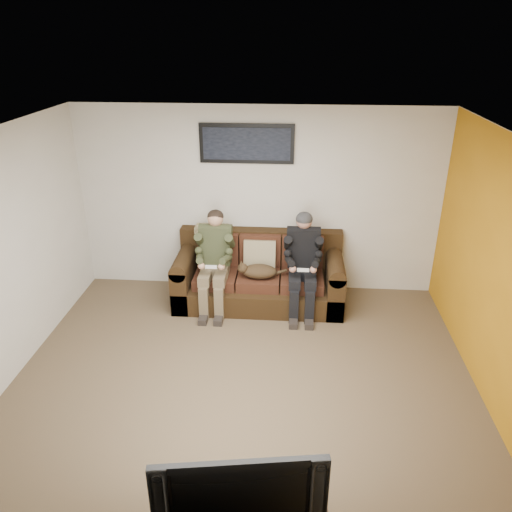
# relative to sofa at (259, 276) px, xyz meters

# --- Properties ---
(floor) EXTENTS (5.00, 5.00, 0.00)m
(floor) POSITION_rel_sofa_xyz_m (-0.05, -1.83, -0.35)
(floor) COLOR brown
(floor) RESTS_ON ground
(ceiling) EXTENTS (5.00, 5.00, 0.00)m
(ceiling) POSITION_rel_sofa_xyz_m (-0.05, -1.83, 2.25)
(ceiling) COLOR silver
(ceiling) RESTS_ON ground
(wall_back) EXTENTS (5.00, 0.00, 5.00)m
(wall_back) POSITION_rel_sofa_xyz_m (-0.05, 0.42, 0.95)
(wall_back) COLOR beige
(wall_back) RESTS_ON ground
(wall_front) EXTENTS (5.00, 0.00, 5.00)m
(wall_front) POSITION_rel_sofa_xyz_m (-0.05, -4.08, 0.95)
(wall_front) COLOR beige
(wall_front) RESTS_ON ground
(wall_right) EXTENTS (0.00, 4.50, 4.50)m
(wall_right) POSITION_rel_sofa_xyz_m (2.45, -1.83, 0.95)
(wall_right) COLOR beige
(wall_right) RESTS_ON ground
(accent_wall_right) EXTENTS (0.00, 4.50, 4.50)m
(accent_wall_right) POSITION_rel_sofa_xyz_m (2.44, -1.83, 0.95)
(accent_wall_right) COLOR #BC7A12
(accent_wall_right) RESTS_ON ground
(sofa) EXTENTS (2.26, 0.98, 0.93)m
(sofa) POSITION_rel_sofa_xyz_m (0.00, 0.00, 0.00)
(sofa) COLOR black
(sofa) RESTS_ON ground
(throw_pillow) EXTENTS (0.43, 0.21, 0.43)m
(throw_pillow) POSITION_rel_sofa_xyz_m (0.00, 0.04, 0.31)
(throw_pillow) COLOR #968662
(throw_pillow) RESTS_ON sofa
(throw_blanket) EXTENTS (0.46, 0.23, 0.08)m
(throw_blanket) POSITION_rel_sofa_xyz_m (-0.69, 0.28, 0.58)
(throw_blanket) COLOR #BBB489
(throw_blanket) RESTS_ON sofa
(person_left) EXTENTS (0.51, 0.87, 1.31)m
(person_left) POSITION_rel_sofa_xyz_m (-0.58, -0.19, 0.39)
(person_left) COLOR brown
(person_left) RESTS_ON sofa
(person_right) EXTENTS (0.51, 0.86, 1.32)m
(person_right) POSITION_rel_sofa_xyz_m (0.58, -0.19, 0.39)
(person_right) COLOR black
(person_right) RESTS_ON sofa
(cat) EXTENTS (0.66, 0.26, 0.24)m
(cat) POSITION_rel_sofa_xyz_m (-0.00, -0.25, 0.20)
(cat) COLOR #4A341D
(cat) RESTS_ON sofa
(framed_poster) EXTENTS (1.25, 0.05, 0.52)m
(framed_poster) POSITION_rel_sofa_xyz_m (-0.20, 0.39, 1.75)
(framed_poster) COLOR black
(framed_poster) RESTS_ON wall_back
(television) EXTENTS (1.15, 0.32, 0.66)m
(television) POSITION_rel_sofa_xyz_m (0.13, -3.78, 0.37)
(television) COLOR black
(television) RESTS_ON tv_stand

